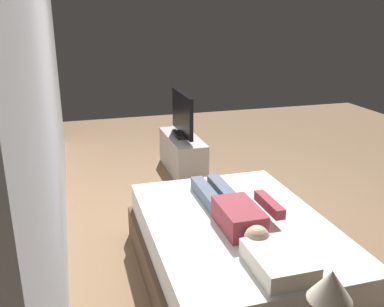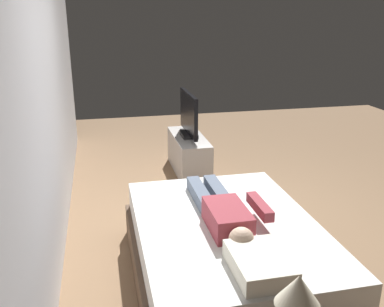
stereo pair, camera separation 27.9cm
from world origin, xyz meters
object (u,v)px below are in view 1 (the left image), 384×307
bed (236,252)px  person (234,210)px  remote (272,205)px  tv_stand (183,154)px  lamp (331,287)px  pillow (278,261)px  tv (182,116)px

bed → person: size_ratio=1.59×
remote → tv_stand: 2.38m
bed → lamp: (-1.30, 0.06, 0.59)m
pillow → remote: (0.86, -0.39, -0.05)m
person → tv_stand: 2.55m
pillow → tv: 3.23m
person → lamp: lamp is taller
remote → tv: 2.37m
bed → person: (0.03, 0.02, 0.36)m
pillow → tv: bearing=-4.2°
lamp → tv_stand: bearing=-4.4°
tv → lamp: 3.85m
bed → tv_stand: 2.55m
remote → lamp: (-1.48, 0.44, 0.30)m
bed → tv: tv is taller
lamp → remote: bearing=-16.6°
tv_stand → remote: bearing=-176.3°
lamp → tv: bearing=-4.4°
pillow → person: person is taller
bed → tv_stand: bearing=-5.3°
person → tv_stand: person is taller
tv_stand → tv: bearing=180.0°
pillow → tv: tv is taller
bed → person: 0.36m
remote → pillow: bearing=155.8°
bed → lamp: lamp is taller
pillow → person: size_ratio=0.38×
bed → tv_stand: (2.54, -0.24, -0.01)m
remote → tv: tv is taller
bed → pillow: pillow is taller
bed → person: bearing=31.8°
pillow → person: 0.71m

